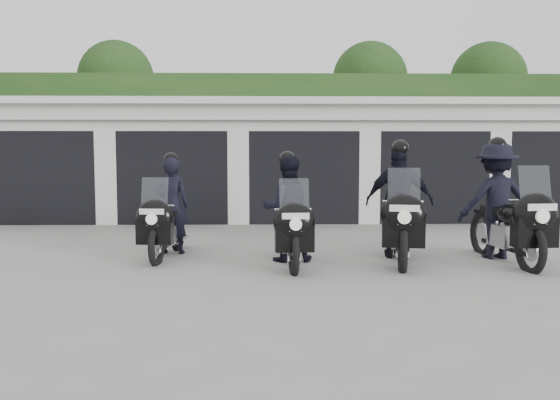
{
  "coord_description": "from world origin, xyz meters",
  "views": [
    {
      "loc": [
        -0.88,
        -8.5,
        1.79
      ],
      "look_at": [
        -0.69,
        0.03,
        1.05
      ],
      "focal_mm": 38.0,
      "sensor_mm": 36.0,
      "label": 1
    }
  ],
  "objects_px": {
    "police_bike_a": "(167,214)",
    "police_bike_c": "(400,208)",
    "police_bike_b": "(288,215)",
    "police_bike_d": "(501,206)"
  },
  "relations": [
    {
      "from": "police_bike_a",
      "to": "police_bike_c",
      "type": "height_order",
      "value": "police_bike_c"
    },
    {
      "from": "police_bike_b",
      "to": "police_bike_d",
      "type": "distance_m",
      "value": 3.43
    },
    {
      "from": "police_bike_d",
      "to": "police_bike_a",
      "type": "bearing_deg",
      "value": 169.85
    },
    {
      "from": "police_bike_a",
      "to": "police_bike_d",
      "type": "height_order",
      "value": "police_bike_d"
    },
    {
      "from": "police_bike_a",
      "to": "police_bike_d",
      "type": "bearing_deg",
      "value": 0.62
    },
    {
      "from": "police_bike_b",
      "to": "police_bike_c",
      "type": "height_order",
      "value": "police_bike_c"
    },
    {
      "from": "police_bike_c",
      "to": "police_bike_b",
      "type": "bearing_deg",
      "value": -162.77
    },
    {
      "from": "police_bike_a",
      "to": "police_bike_c",
      "type": "relative_size",
      "value": 0.9
    },
    {
      "from": "police_bike_a",
      "to": "police_bike_d",
      "type": "relative_size",
      "value": 0.87
    },
    {
      "from": "police_bike_a",
      "to": "police_bike_b",
      "type": "distance_m",
      "value": 2.08
    }
  ]
}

